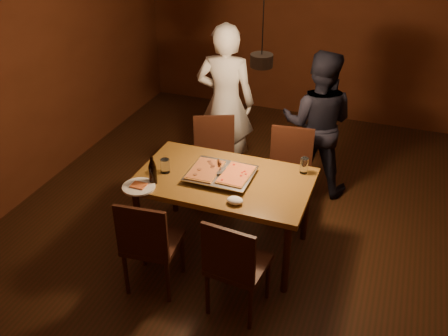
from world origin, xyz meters
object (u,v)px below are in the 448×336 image
(beer_bottle_b, at_px, (153,170))
(diner_dark, at_px, (317,124))
(plate_slice, at_px, (139,187))
(dining_table, at_px, (224,185))
(chair_near_left, at_px, (148,238))
(pendant_lamp, at_px, (262,59))
(chair_far_left, at_px, (215,152))
(diner_white, at_px, (225,103))
(chair_far_right, at_px, (289,165))
(beer_bottle_a, at_px, (153,170))
(pizza_tray, at_px, (221,175))
(chair_near_right, at_px, (234,260))

(beer_bottle_b, relative_size, diner_dark, 0.16)
(plate_slice, bearing_deg, dining_table, 32.20)
(chair_near_left, xyz_separation_m, pendant_lamp, (0.60, 0.96, 1.22))
(chair_far_left, xyz_separation_m, chair_near_left, (0.02, -1.50, 0.00))
(diner_white, bearing_deg, chair_far_right, 140.87)
(diner_dark, bearing_deg, beer_bottle_a, 52.59)
(chair_far_right, distance_m, diner_white, 1.05)
(chair_far_left, bearing_deg, pendant_lamp, 114.61)
(beer_bottle_a, xyz_separation_m, plate_slice, (-0.08, -0.12, -0.11))
(chair_far_left, distance_m, pizza_tray, 0.88)
(dining_table, distance_m, diner_dark, 1.41)
(chair_far_right, relative_size, pendant_lamp, 0.44)
(chair_near_left, bearing_deg, dining_table, 57.57)
(pizza_tray, bearing_deg, chair_near_right, -63.92)
(chair_near_right, height_order, diner_white, diner_white)
(chair_far_left, distance_m, plate_slice, 1.20)
(chair_far_right, distance_m, chair_near_left, 1.69)
(chair_far_right, bearing_deg, diner_dark, -112.85)
(chair_near_left, bearing_deg, chair_far_left, 85.06)
(pizza_tray, height_order, beer_bottle_a, beer_bottle_a)
(dining_table, xyz_separation_m, beer_bottle_a, (-0.54, -0.27, 0.19))
(chair_far_left, height_order, beer_bottle_b, beer_bottle_b)
(diner_dark, bearing_deg, chair_near_left, 63.08)
(pendant_lamp, bearing_deg, plate_slice, -144.09)
(diner_dark, relative_size, pendant_lamp, 1.41)
(pizza_tray, height_order, diner_dark, diner_dark)
(chair_near_right, xyz_separation_m, pizza_tray, (-0.38, 0.74, 0.24))
(beer_bottle_a, distance_m, diner_white, 1.55)
(chair_near_right, bearing_deg, pendant_lamp, 102.76)
(dining_table, relative_size, pizza_tray, 2.73)
(chair_far_right, xyz_separation_m, pizza_tray, (-0.43, -0.78, 0.24))
(diner_white, relative_size, diner_dark, 1.12)
(beer_bottle_b, bearing_deg, diner_dark, 55.30)
(chair_near_right, relative_size, beer_bottle_a, 2.02)
(beer_bottle_a, bearing_deg, chair_far_right, 48.07)
(chair_near_right, height_order, pendant_lamp, pendant_lamp)
(chair_far_left, distance_m, pendant_lamp, 1.47)
(diner_white, bearing_deg, chair_near_left, 83.69)
(chair_near_left, distance_m, diner_dark, 2.23)
(plate_slice, distance_m, diner_dark, 2.05)
(dining_table, relative_size, diner_white, 0.86)
(beer_bottle_a, bearing_deg, pendant_lamp, 32.66)
(dining_table, height_order, beer_bottle_a, beer_bottle_a)
(chair_near_right, distance_m, beer_bottle_b, 1.05)
(pendant_lamp, bearing_deg, beer_bottle_a, -147.34)
(chair_near_left, distance_m, pizza_tray, 0.84)
(plate_slice, distance_m, pendant_lamp, 1.45)
(chair_near_right, distance_m, plate_slice, 1.05)
(pizza_tray, distance_m, diner_dark, 1.42)
(chair_near_right, xyz_separation_m, diner_white, (-0.81, 2.02, 0.33))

